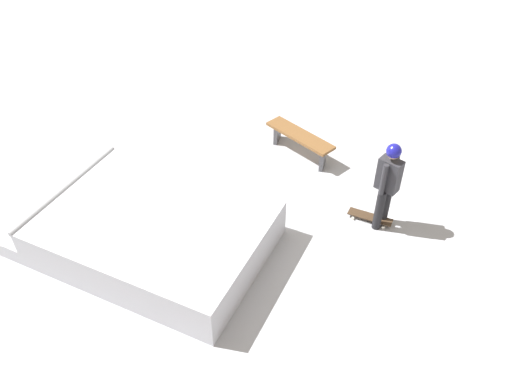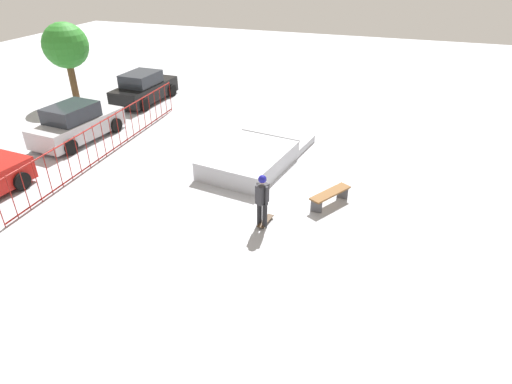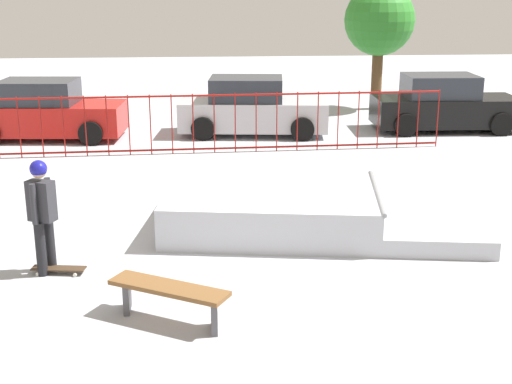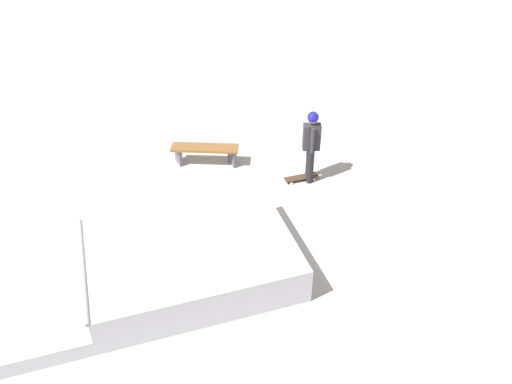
{
  "view_description": "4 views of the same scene",
  "coord_description": "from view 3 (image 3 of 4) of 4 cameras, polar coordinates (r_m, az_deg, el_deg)",
  "views": [
    {
      "loc": [
        -2.81,
        6.37,
        6.47
      ],
      "look_at": [
        -0.86,
        -0.01,
        0.9
      ],
      "focal_mm": 36.8,
      "sensor_mm": 36.0,
      "label": 1
    },
    {
      "loc": [
        -13.23,
        -4.21,
        7.38
      ],
      "look_at": [
        -2.68,
        -0.56,
        1.0
      ],
      "focal_mm": 30.29,
      "sensor_mm": 36.0,
      "label": 2
    },
    {
      "loc": [
        -0.57,
        -10.83,
        4.19
      ],
      "look_at": [
        0.35,
        1.1,
        0.6
      ],
      "focal_mm": 49.72,
      "sensor_mm": 36.0,
      "label": 3
    },
    {
      "loc": [
        2.65,
        7.5,
        6.66
      ],
      "look_at": [
        -1.02,
        0.22,
        0.9
      ],
      "focal_mm": 36.16,
      "sensor_mm": 36.0,
      "label": 4
    }
  ],
  "objects": [
    {
      "name": "ground_plane",
      "position": [
        11.62,
        -1.32,
        -4.42
      ],
      "size": [
        60.0,
        60.0,
        0.0
      ],
      "primitive_type": "plane",
      "color": "#A8AAB2"
    },
    {
      "name": "skate_ramp",
      "position": [
        12.37,
        3.52,
        -1.58
      ],
      "size": [
        5.73,
        3.37,
        0.74
      ],
      "rotation": [
        0.0,
        0.0,
        -0.15
      ],
      "color": "#B0B3BB",
      "rests_on": "ground"
    },
    {
      "name": "skater",
      "position": [
        10.75,
        -16.84,
        -1.25
      ],
      "size": [
        0.44,
        0.41,
        1.73
      ],
      "rotation": [
        0.0,
        0.0,
        2.71
      ],
      "color": "black",
      "rests_on": "ground"
    },
    {
      "name": "skateboard",
      "position": [
        10.98,
        -15.59,
        -5.95
      ],
      "size": [
        0.82,
        0.35,
        0.09
      ],
      "rotation": [
        0.0,
        0.0,
        3.0
      ],
      "color": "#3F2D1E",
      "rests_on": "ground"
    },
    {
      "name": "perimeter_fence",
      "position": [
        17.84,
        -2.53,
        5.62
      ],
      "size": [
        11.09,
        0.47,
        1.5
      ],
      "rotation": [
        0.0,
        0.0,
        0.04
      ],
      "color": "maroon",
      "rests_on": "ground"
    },
    {
      "name": "park_bench",
      "position": [
        9.15,
        -7.02,
        -8.19
      ],
      "size": [
        1.59,
        1.14,
        0.48
      ],
      "rotation": [
        0.0,
        0.0,
        2.62
      ],
      "color": "brown",
      "rests_on": "ground"
    },
    {
      "name": "parked_car_red",
      "position": [
        20.29,
        -16.56,
        6.18
      ],
      "size": [
        4.22,
        2.18,
        1.6
      ],
      "rotation": [
        0.0,
        0.0,
        -0.08
      ],
      "color": "red",
      "rests_on": "ground"
    },
    {
      "name": "parked_car_silver",
      "position": [
        20.02,
        -0.35,
        6.73
      ],
      "size": [
        4.25,
        2.25,
        1.6
      ],
      "rotation": [
        0.0,
        0.0,
        -0.1
      ],
      "color": "#B7B7BC",
      "rests_on": "ground"
    },
    {
      "name": "parked_car_black",
      "position": [
        21.27,
        14.88,
        6.77
      ],
      "size": [
        4.16,
        2.04,
        1.6
      ],
      "rotation": [
        0.0,
        0.0,
        -0.03
      ],
      "color": "black",
      "rests_on": "ground"
    },
    {
      "name": "distant_tree",
      "position": [
        24.18,
        9.9,
        13.36
      ],
      "size": [
        2.31,
        2.31,
        4.08
      ],
      "color": "brown",
      "rests_on": "ground"
    }
  ]
}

